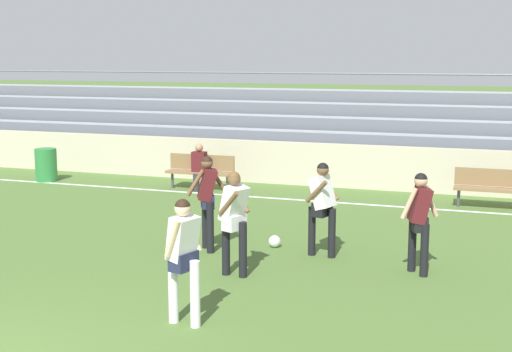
# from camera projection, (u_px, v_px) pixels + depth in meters

# --- Properties ---
(field_line_sideline) EXTENTS (44.00, 0.12, 0.01)m
(field_line_sideline) POSITION_uv_depth(u_px,v_px,m) (258.00, 197.00, 17.44)
(field_line_sideline) COLOR white
(field_line_sideline) RESTS_ON ground
(sideline_wall) EXTENTS (48.00, 0.16, 1.16)m
(sideline_wall) POSITION_uv_depth(u_px,v_px,m) (282.00, 163.00, 19.17)
(sideline_wall) COLOR beige
(sideline_wall) RESTS_ON ground
(bleacher_stand) EXTENTS (26.21, 4.00, 2.90)m
(bleacher_stand) POSITION_uv_depth(u_px,v_px,m) (247.00, 126.00, 22.46)
(bleacher_stand) COLOR #9EA3AD
(bleacher_stand) RESTS_ON ground
(bench_near_bin) EXTENTS (1.80, 0.40, 0.90)m
(bench_near_bin) POSITION_uv_depth(u_px,v_px,m) (201.00, 169.00, 18.41)
(bench_near_bin) COLOR olive
(bench_near_bin) RESTS_ON ground
(bench_centre_sideline) EXTENTS (1.80, 0.40, 0.90)m
(bench_centre_sideline) POSITION_uv_depth(u_px,v_px,m) (495.00, 185.00, 16.06)
(bench_centre_sideline) COLOR olive
(bench_centre_sideline) RESTS_ON ground
(trash_bin) EXTENTS (0.59, 0.59, 0.91)m
(trash_bin) POSITION_uv_depth(u_px,v_px,m) (46.00, 165.00, 19.62)
(trash_bin) COLOR #2D7F3D
(trash_bin) RESTS_ON ground
(spectator_seated) EXTENTS (0.36, 0.42, 1.21)m
(spectator_seated) POSITION_uv_depth(u_px,v_px,m) (199.00, 163.00, 18.27)
(spectator_seated) COLOR #2D2D38
(spectator_seated) RESTS_ON ground
(player_white_on_ball) EXTENTS (0.54, 0.62, 1.65)m
(player_white_on_ball) POSITION_uv_depth(u_px,v_px,m) (322.00, 201.00, 12.14)
(player_white_on_ball) COLOR black
(player_white_on_ball) RESTS_ON ground
(player_dark_challenging) EXTENTS (0.70, 0.50, 1.71)m
(player_dark_challenging) POSITION_uv_depth(u_px,v_px,m) (207.00, 194.00, 12.52)
(player_dark_challenging) COLOR black
(player_dark_challenging) RESTS_ON ground
(player_dark_pressing_high) EXTENTS (0.58, 0.47, 1.64)m
(player_dark_pressing_high) POSITION_uv_depth(u_px,v_px,m) (420.00, 215.00, 11.17)
(player_dark_pressing_high) COLOR black
(player_dark_pressing_high) RESTS_ON ground
(player_white_dropping_back) EXTENTS (0.46, 0.56, 1.66)m
(player_white_dropping_back) POSITION_uv_depth(u_px,v_px,m) (183.00, 251.00, 9.02)
(player_white_dropping_back) COLOR white
(player_white_dropping_back) RESTS_ON ground
(player_white_wide_right) EXTENTS (0.48, 0.63, 1.68)m
(player_white_wide_right) POSITION_uv_depth(u_px,v_px,m) (234.00, 214.00, 11.04)
(player_white_wide_right) COLOR black
(player_white_wide_right) RESTS_ON ground
(soccer_ball) EXTENTS (0.22, 0.22, 0.22)m
(soccer_ball) POSITION_uv_depth(u_px,v_px,m) (275.00, 241.00, 12.87)
(soccer_ball) COLOR white
(soccer_ball) RESTS_ON ground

